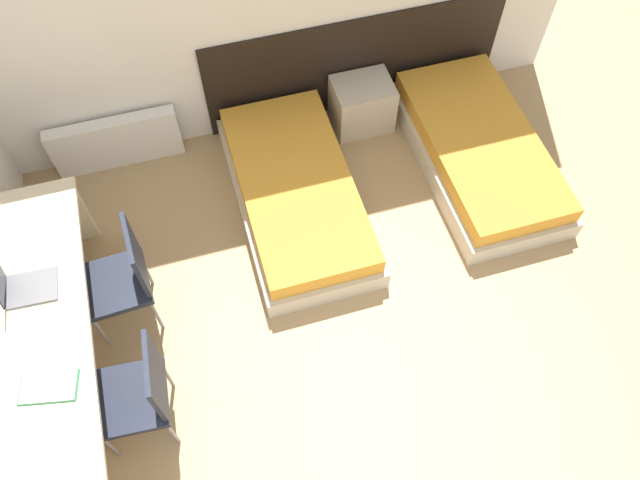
{
  "coord_description": "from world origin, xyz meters",
  "views": [
    {
      "loc": [
        -0.65,
        -0.15,
        4.26
      ],
      "look_at": [
        0.0,
        2.08,
        0.55
      ],
      "focal_mm": 35.0,
      "sensor_mm": 36.0,
      "label": 1
    }
  ],
  "objects_px": {
    "bed_near_door": "(479,151)",
    "chair_near_laptop": "(123,276)",
    "bed_near_window": "(297,193)",
    "laptop": "(20,285)",
    "nightstand": "(362,104)",
    "chair_near_notebook": "(139,392)"
  },
  "relations": [
    {
      "from": "bed_near_door",
      "to": "chair_near_laptop",
      "type": "height_order",
      "value": "chair_near_laptop"
    },
    {
      "from": "bed_near_window",
      "to": "laptop",
      "type": "relative_size",
      "value": 5.56
    },
    {
      "from": "chair_near_laptop",
      "to": "laptop",
      "type": "height_order",
      "value": "laptop"
    },
    {
      "from": "nightstand",
      "to": "laptop",
      "type": "height_order",
      "value": "laptop"
    },
    {
      "from": "bed_near_door",
      "to": "nightstand",
      "type": "height_order",
      "value": "nightstand"
    },
    {
      "from": "chair_near_notebook",
      "to": "nightstand",
      "type": "bearing_deg",
      "value": 48.91
    },
    {
      "from": "chair_near_notebook",
      "to": "laptop",
      "type": "relative_size",
      "value": 2.8
    },
    {
      "from": "bed_near_door",
      "to": "laptop",
      "type": "xyz_separation_m",
      "value": [
        -3.56,
        -0.65,
        0.63
      ]
    },
    {
      "from": "bed_near_door",
      "to": "nightstand",
      "type": "relative_size",
      "value": 3.69
    },
    {
      "from": "nightstand",
      "to": "chair_near_notebook",
      "type": "distance_m",
      "value": 3.1
    },
    {
      "from": "chair_near_laptop",
      "to": "laptop",
      "type": "bearing_deg",
      "value": -177.78
    },
    {
      "from": "bed_near_window",
      "to": "laptop",
      "type": "xyz_separation_m",
      "value": [
        -1.96,
        -0.65,
        0.63
      ]
    },
    {
      "from": "bed_near_window",
      "to": "bed_near_door",
      "type": "height_order",
      "value": "same"
    },
    {
      "from": "laptop",
      "to": "chair_near_notebook",
      "type": "bearing_deg",
      "value": -50.79
    },
    {
      "from": "chair_near_laptop",
      "to": "chair_near_notebook",
      "type": "xyz_separation_m",
      "value": [
        -0.0,
        -0.84,
        0.0
      ]
    },
    {
      "from": "bed_near_door",
      "to": "chair_near_notebook",
      "type": "bearing_deg",
      "value": -154.29
    },
    {
      "from": "bed_near_door",
      "to": "chair_near_notebook",
      "type": "distance_m",
      "value": 3.34
    },
    {
      "from": "nightstand",
      "to": "chair_near_notebook",
      "type": "bearing_deg",
      "value": -135.07
    },
    {
      "from": "laptop",
      "to": "bed_near_window",
      "type": "bearing_deg",
      "value": 21.46
    },
    {
      "from": "bed_near_window",
      "to": "bed_near_door",
      "type": "bearing_deg",
      "value": 0.0
    },
    {
      "from": "chair_near_laptop",
      "to": "laptop",
      "type": "relative_size",
      "value": 2.8
    },
    {
      "from": "bed_near_window",
      "to": "laptop",
      "type": "distance_m",
      "value": 2.16
    }
  ]
}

